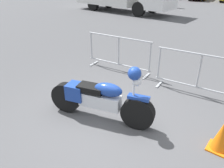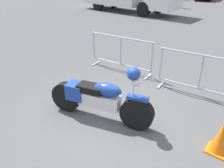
% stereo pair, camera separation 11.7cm
% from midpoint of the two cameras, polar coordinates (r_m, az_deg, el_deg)
% --- Properties ---
extents(ground_plane, '(120.00, 120.00, 0.00)m').
position_cam_midpoint_polar(ground_plane, '(4.60, -2.25, -9.70)').
color(ground_plane, '#4C4C4F').
extents(motorcycle, '(2.23, 0.82, 1.28)m').
position_cam_midpoint_polar(motorcycle, '(4.43, -3.97, -3.73)').
color(motorcycle, black).
rests_on(motorcycle, ground).
extents(crowd_barrier_near, '(2.13, 0.66, 1.07)m').
position_cam_midpoint_polar(crowd_barrier_near, '(6.69, 1.23, 8.02)').
color(crowd_barrier_near, '#9EA0A5').
rests_on(crowd_barrier_near, ground).
extents(crowd_barrier_far, '(2.13, 0.66, 1.07)m').
position_cam_midpoint_polar(crowd_barrier_far, '(5.68, 21.15, 2.44)').
color(crowd_barrier_far, '#9EA0A5').
rests_on(crowd_barrier_far, ground).
extents(traffic_cone, '(0.34, 0.34, 0.59)m').
position_cam_midpoint_polar(traffic_cone, '(4.20, 25.90, -12.17)').
color(traffic_cone, orange).
rests_on(traffic_cone, ground).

